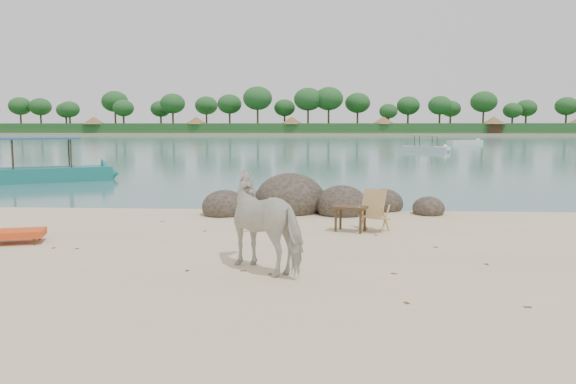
# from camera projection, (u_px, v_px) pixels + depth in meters

# --- Properties ---
(water) EXTENTS (400.00, 400.00, 0.00)m
(water) POSITION_uv_depth(u_px,v_px,m) (315.00, 140.00, 98.94)
(water) COLOR #346369
(water) RESTS_ON ground
(far_shore) EXTENTS (420.00, 90.00, 1.40)m
(far_shore) POSITION_uv_depth(u_px,v_px,m) (318.00, 134.00, 178.25)
(far_shore) COLOR tan
(far_shore) RESTS_ON ground
(far_scenery) EXTENTS (420.00, 18.00, 9.50)m
(far_scenery) POSITION_uv_depth(u_px,v_px,m) (317.00, 123.00, 144.87)
(far_scenery) COLOR #1E4C1E
(far_scenery) RESTS_ON ground
(boulders) EXTENTS (6.41, 3.00, 1.43)m
(boulders) POSITION_uv_depth(u_px,v_px,m) (306.00, 203.00, 15.33)
(boulders) COLOR #2E261E
(boulders) RESTS_ON ground
(cow) EXTENTS (1.93, 1.87, 1.56)m
(cow) POSITION_uv_depth(u_px,v_px,m) (270.00, 223.00, 9.10)
(cow) COLOR silver
(cow) RESTS_ON ground
(side_table) EXTENTS (0.81, 0.66, 0.56)m
(side_table) POSITION_uv_depth(u_px,v_px,m) (350.00, 220.00, 12.38)
(side_table) COLOR #332314
(side_table) RESTS_ON ground
(lounge_chair) EXTENTS (2.04, 1.20, 0.58)m
(lounge_chair) POSITION_uv_depth(u_px,v_px,m) (2.00, 231.00, 11.10)
(lounge_chair) COLOR #E45B1A
(lounge_chair) RESTS_ON ground
(deck_chair) EXTENTS (0.83, 0.85, 0.91)m
(deck_chair) POSITION_uv_depth(u_px,v_px,m) (374.00, 212.00, 12.36)
(deck_chair) COLOR tan
(deck_chair) RESTS_ON ground
(boat_near) EXTENTS (6.28, 4.29, 3.10)m
(boat_near) POSITION_uv_depth(u_px,v_px,m) (41.00, 145.00, 24.13)
(boat_near) COLOR #1A726C
(boat_near) RESTS_ON water
(boat_mid) EXTENTS (4.76, 4.05, 2.51)m
(boat_mid) POSITION_uv_depth(u_px,v_px,m) (426.00, 138.00, 53.33)
(boat_mid) COLOR silver
(boat_mid) RESTS_ON water
(boat_far) EXTENTS (5.66, 3.79, 0.66)m
(boat_far) POSITION_uv_depth(u_px,v_px,m) (465.00, 142.00, 73.93)
(boat_far) COLOR silver
(boat_far) RESTS_ON water
(dead_leaves) EXTENTS (8.01, 6.26, 0.00)m
(dead_leaves) POSITION_uv_depth(u_px,v_px,m) (279.00, 255.00, 10.27)
(dead_leaves) COLOR brown
(dead_leaves) RESTS_ON ground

